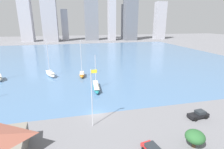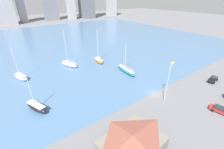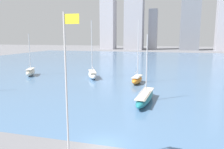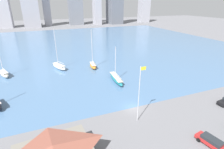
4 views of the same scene
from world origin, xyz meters
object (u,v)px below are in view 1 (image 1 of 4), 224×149
Objects in this scene: flag_pole at (92,96)px; sailboat_teal at (96,87)px; sailboat_orange at (82,74)px; sailboat_white at (50,74)px; parked_pickup_black at (199,114)px.

flag_pole is 21.31m from sailboat_teal.
sailboat_white reaches higher than sailboat_orange.
flag_pole is 0.86× the size of sailboat_orange.
sailboat_orange is at bearing 107.57° from sailboat_teal.
flag_pole is at bearing -97.26° from sailboat_white.
sailboat_orange reaches higher than sailboat_teal.
flag_pole is 0.83× the size of sailboat_white.
sailboat_orange is 0.97× the size of sailboat_white.
sailboat_teal is (3.50, -14.49, -0.15)m from sailboat_orange.
flag_pole is 40.35m from sailboat_white.
flag_pole is 24.29m from parked_pickup_black.
sailboat_orange reaches higher than parked_pickup_black.
parked_pickup_black is at bearing -44.60° from sailboat_teal.
sailboat_orange is 1.31× the size of sailboat_teal.
parked_pickup_black is (23.48, -2.37, -5.76)m from flag_pole.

